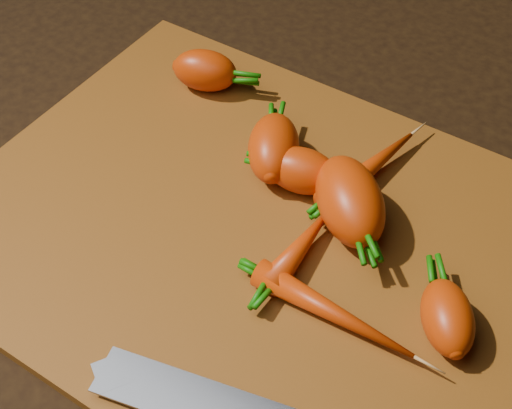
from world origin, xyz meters
The scene contains 10 objects.
ground centered at (0.00, 0.00, -0.01)m, with size 2.00×2.00×0.01m, color black.
cutting_board centered at (0.00, 0.00, 0.01)m, with size 0.50×0.40×0.01m, color brown.
carrot_0 centered at (-0.14, 0.13, 0.03)m, with size 0.07×0.04×0.04m, color #CC3100.
carrot_1 centered at (0.07, 0.05, 0.04)m, with size 0.09×0.05×0.05m, color #CC3100.
carrot_2 centered at (-0.02, 0.07, 0.04)m, with size 0.08×0.05×0.05m, color #CC3100.
carrot_3 centered at (0.01, 0.06, 0.03)m, with size 0.07×0.04×0.04m, color #CC3100.
carrot_4 centered at (0.18, -0.01, 0.03)m, with size 0.07×0.04×0.04m, color #CC3100.
carrot_5 centered at (0.06, 0.11, 0.02)m, with size 0.12×0.03×0.03m, color #CC3100.
carrot_6 centered at (0.10, -0.04, 0.02)m, with size 0.13×0.02×0.02m, color #CC3100.
carrot_7 centered at (0.05, 0.00, 0.02)m, with size 0.09×0.02×0.02m, color #CC3100.
Camera 1 is at (0.22, -0.32, 0.48)m, focal length 50.00 mm.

